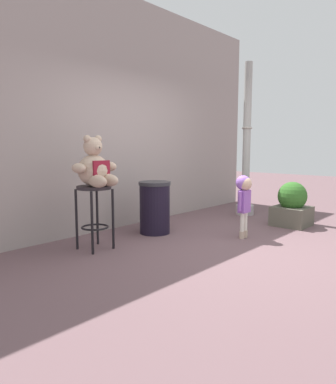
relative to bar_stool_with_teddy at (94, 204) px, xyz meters
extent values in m
plane|color=#664C50|center=(1.21, -1.29, -0.58)|extent=(24.00, 24.00, 0.00)
cube|color=gray|center=(1.21, 0.87, 1.22)|extent=(6.67, 0.30, 3.59)
cylinder|color=#272125|center=(0.00, 0.00, 0.20)|extent=(0.43, 0.43, 0.04)
cylinder|color=black|center=(-0.16, -0.16, -0.20)|extent=(0.03, 0.03, 0.76)
cylinder|color=black|center=(0.16, -0.16, -0.20)|extent=(0.03, 0.03, 0.76)
cylinder|color=black|center=(-0.16, 0.16, -0.20)|extent=(0.03, 0.03, 0.76)
cylinder|color=black|center=(0.16, 0.16, -0.20)|extent=(0.03, 0.03, 0.76)
torus|color=black|center=(0.00, 0.00, -0.30)|extent=(0.34, 0.34, 0.02)
sphere|color=#C1A58D|center=(0.00, 0.00, 0.41)|extent=(0.38, 0.38, 0.38)
cube|color=maroon|center=(0.00, -0.16, 0.42)|extent=(0.24, 0.03, 0.23)
sphere|color=#C1A58D|center=(0.00, 0.00, 0.70)|extent=(0.23, 0.23, 0.23)
ellipsoid|color=tan|center=(0.00, -0.10, 0.69)|extent=(0.10, 0.07, 0.07)
sphere|color=black|center=(0.00, -0.12, 0.69)|extent=(0.03, 0.03, 0.03)
sphere|color=#C1A58D|center=(-0.08, 0.00, 0.79)|extent=(0.09, 0.09, 0.09)
sphere|color=#C1A58D|center=(0.08, 0.00, 0.79)|extent=(0.09, 0.09, 0.09)
ellipsoid|color=#C1A58D|center=(-0.23, -0.03, 0.45)|extent=(0.13, 0.21, 0.12)
ellipsoid|color=#C1A58D|center=(0.23, -0.03, 0.45)|extent=(0.13, 0.21, 0.12)
ellipsoid|color=#C1A58D|center=(-0.09, -0.18, 0.30)|extent=(0.13, 0.33, 0.15)
ellipsoid|color=#C1A58D|center=(0.09, -0.18, 0.30)|extent=(0.13, 0.33, 0.15)
cylinder|color=#C3AB93|center=(1.68, -1.11, -0.53)|extent=(0.07, 0.07, 0.10)
cylinder|color=silver|center=(1.68, -1.11, -0.34)|extent=(0.06, 0.06, 0.26)
cylinder|color=#C3AB93|center=(1.77, -1.11, -0.53)|extent=(0.07, 0.07, 0.10)
cylinder|color=silver|center=(1.77, -1.11, -0.34)|extent=(0.06, 0.06, 0.26)
cube|color=#9559BC|center=(1.72, -1.11, -0.06)|extent=(0.18, 0.10, 0.31)
cylinder|color=#9559BC|center=(1.61, -1.11, -0.04)|extent=(0.05, 0.05, 0.27)
cylinder|color=#9559BC|center=(1.84, -1.11, -0.04)|extent=(0.05, 0.05, 0.27)
sphere|color=#D8B293|center=(1.72, -1.11, 0.19)|extent=(0.19, 0.19, 0.19)
sphere|color=#9560C5|center=(1.72, -1.09, 0.20)|extent=(0.21, 0.21, 0.21)
cylinder|color=black|center=(1.10, 0.02, -0.22)|extent=(0.45, 0.45, 0.72)
cylinder|color=#2D2D33|center=(1.10, 0.02, 0.17)|extent=(0.47, 0.47, 0.05)
cylinder|color=#AAA3A6|center=(3.28, -0.24, -0.49)|extent=(0.33, 0.33, 0.18)
cylinder|color=#A7A9A3|center=(3.28, -0.24, 0.90)|extent=(0.14, 0.14, 2.61)
torus|color=#ADA89E|center=(3.28, -0.24, 1.04)|extent=(0.19, 0.19, 0.04)
cube|color=#585547|center=(2.94, -1.29, -0.42)|extent=(0.54, 0.54, 0.31)
sphere|color=#306524|center=(2.94, -1.29, -0.09)|extent=(0.46, 0.46, 0.46)
camera|label=1|loc=(-2.70, -3.63, 0.72)|focal=33.87mm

